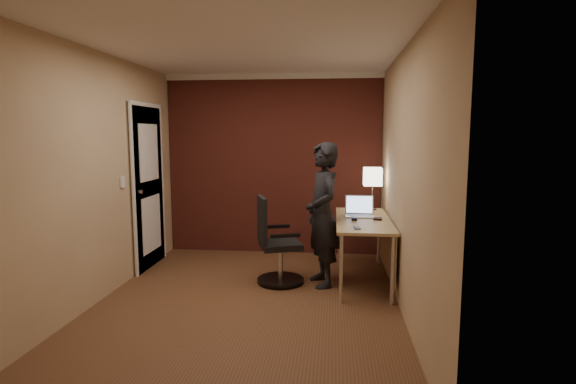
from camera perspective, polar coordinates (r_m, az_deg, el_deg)
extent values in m
plane|color=brown|center=(4.67, -5.11, -13.71)|extent=(4.00, 4.00, 0.00)
plane|color=white|center=(4.43, -5.50, 18.02)|extent=(4.00, 4.00, 0.00)
plane|color=tan|center=(6.35, -1.81, 3.51)|extent=(3.00, 0.00, 3.00)
plane|color=tan|center=(2.46, -14.33, -2.89)|extent=(3.00, 0.00, 3.00)
plane|color=tan|center=(4.90, -22.81, 1.78)|extent=(0.00, 4.00, 4.00)
plane|color=tan|center=(4.35, 14.50, 1.48)|extent=(0.00, 4.00, 4.00)
cube|color=maroon|center=(6.32, -1.84, 3.50)|extent=(2.98, 0.06, 2.50)
cube|color=silver|center=(6.34, -1.90, 14.47)|extent=(3.00, 0.08, 0.08)
cube|color=silver|center=(4.92, -23.11, 15.95)|extent=(0.08, 4.00, 0.08)
cube|color=silver|center=(4.39, 14.49, 17.41)|extent=(0.08, 4.00, 0.08)
cube|color=silver|center=(5.89, -17.37, 0.44)|extent=(0.05, 0.82, 2.02)
cube|color=silver|center=(5.89, -17.23, 0.44)|extent=(0.02, 0.92, 2.12)
cylinder|color=silver|center=(5.58, -18.27, 0.02)|extent=(0.05, 0.05, 0.05)
cube|color=silver|center=(5.30, -20.29, 1.20)|extent=(0.02, 0.08, 0.12)
cube|color=tan|center=(5.13, 9.51, -3.53)|extent=(0.60, 1.50, 0.03)
cube|color=tan|center=(5.22, 12.53, -6.63)|extent=(0.02, 1.38, 0.54)
cylinder|color=silver|center=(4.54, 6.77, -9.68)|extent=(0.04, 0.04, 0.70)
cylinder|color=silver|center=(5.88, 6.57, -5.73)|extent=(0.04, 0.04, 0.70)
cylinder|color=silver|center=(4.58, 13.13, -9.68)|extent=(0.04, 0.04, 0.70)
cylinder|color=silver|center=(5.90, 11.45, -5.77)|extent=(0.04, 0.04, 0.70)
cube|color=silver|center=(5.70, 10.60, -2.25)|extent=(0.11, 0.11, 0.01)
cylinder|color=silver|center=(5.67, 10.63, -0.68)|extent=(0.01, 0.01, 0.30)
cube|color=white|center=(5.64, 10.70, 1.93)|extent=(0.22, 0.22, 0.22)
cube|color=silver|center=(5.26, 9.06, -3.01)|extent=(0.33, 0.24, 0.01)
cube|color=silver|center=(5.35, 9.04, -1.55)|extent=(0.33, 0.06, 0.22)
cube|color=#B2CCF2|center=(5.35, 9.04, -1.57)|extent=(0.30, 0.05, 0.19)
cube|color=gray|center=(5.25, 9.06, -2.94)|extent=(0.28, 0.14, 0.00)
cube|color=black|center=(5.03, 8.41, -3.37)|extent=(0.06, 0.10, 0.03)
cube|color=black|center=(4.61, 8.75, -4.53)|extent=(0.07, 0.12, 0.01)
cube|color=black|center=(5.11, 11.33, -3.34)|extent=(0.10, 0.12, 0.02)
cylinder|color=black|center=(5.19, -0.95, -11.05)|extent=(0.53, 0.53, 0.03)
cylinder|color=silver|center=(5.13, -0.96, -8.96)|extent=(0.06, 0.06, 0.40)
cube|color=black|center=(5.08, -0.96, -6.72)|extent=(0.55, 0.55, 0.07)
cube|color=black|center=(4.97, -3.31, -3.58)|extent=(0.17, 0.39, 0.52)
cube|color=black|center=(5.27, -1.53, -4.40)|extent=(0.32, 0.15, 0.04)
cube|color=black|center=(4.81, -0.35, -5.56)|extent=(0.32, 0.15, 0.04)
imported|color=black|center=(4.97, 4.43, -2.88)|extent=(0.55, 0.67, 1.59)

